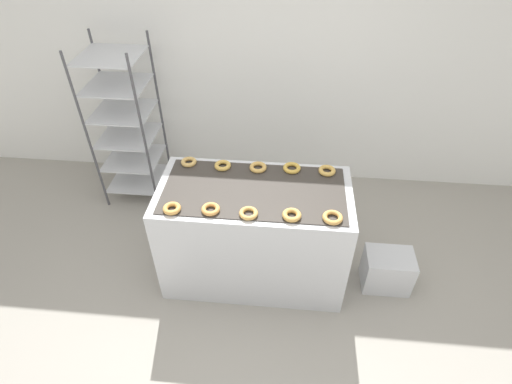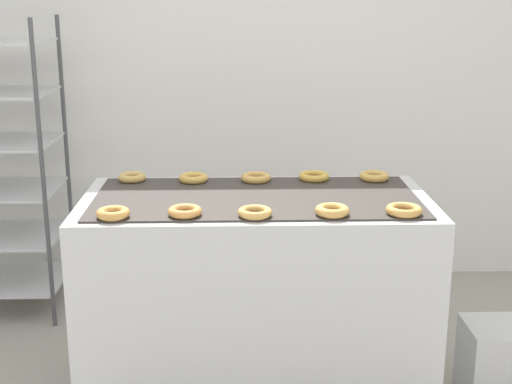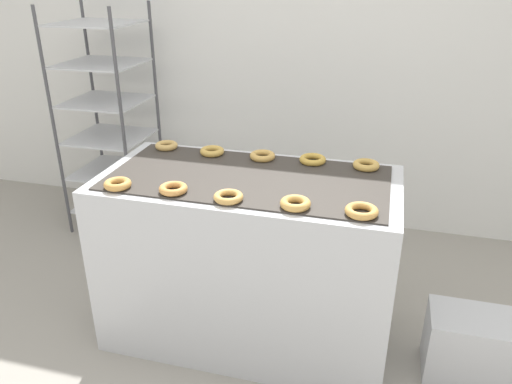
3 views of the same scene
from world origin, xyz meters
The scene contains 15 objects.
ground_plane centered at (0.00, 0.00, 0.00)m, with size 14.00×14.00×0.00m, color #9E998E.
wall_back centered at (0.00, 2.12, 1.40)m, with size 8.00×0.05×2.80m.
fryer_machine centered at (0.00, 0.63, 0.47)m, with size 1.49×0.75×0.95m.
baking_rack_cart centered at (-1.37, 1.64, 0.85)m, with size 0.57×0.57×1.67m.
glaze_bin centered at (1.14, 0.59, 0.18)m, with size 0.40×0.28×0.35m.
donut_near_leftmost centered at (-0.56, 0.34, 0.96)m, with size 0.13×0.13×0.04m, color gold.
donut_near_left centered at (-0.28, 0.36, 0.96)m, with size 0.13×0.13×0.03m, color #DB964B.
donut_near_center centered at (-0.01, 0.35, 0.96)m, with size 0.13×0.13×0.03m, color #D9A353.
donut_near_right centered at (0.29, 0.35, 0.96)m, with size 0.13×0.13×0.04m, color #D7A04F.
donut_near_rightmost centered at (0.57, 0.36, 0.96)m, with size 0.14×0.14×0.03m, color #D49B4D.
donut_far_leftmost centered at (-0.56, 0.91, 0.96)m, with size 0.13×0.13×0.03m, color tan.
donut_far_left centered at (-0.28, 0.89, 0.96)m, with size 0.13×0.13×0.03m, color gold.
donut_far_center centered at (0.01, 0.89, 0.96)m, with size 0.14×0.14×0.03m, color tan.
donut_far_right centered at (0.28, 0.90, 0.96)m, with size 0.14×0.14×0.03m, color gold.
donut_far_rightmost centered at (0.55, 0.89, 0.96)m, with size 0.14×0.14×0.04m, color gold.
Camera 1 is at (0.23, -1.67, 2.87)m, focal length 28.00 mm.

